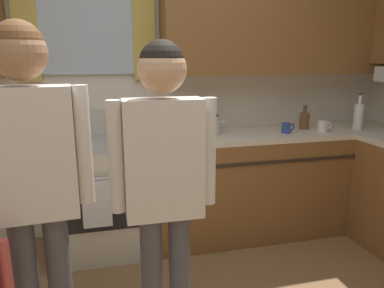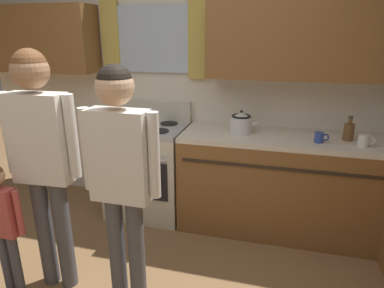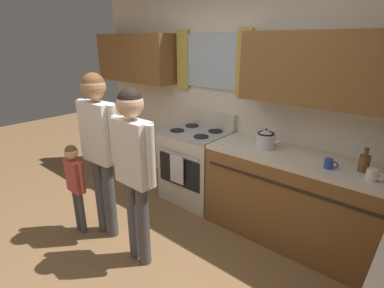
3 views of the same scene
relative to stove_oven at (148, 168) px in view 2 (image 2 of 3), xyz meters
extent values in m
cube|color=silver|center=(0.39, 0.36, 0.83)|extent=(4.60, 0.10, 2.60)
cube|color=silver|center=(-0.01, 0.29, 1.22)|extent=(0.71, 0.03, 0.62)
cube|color=gold|center=(-0.46, 0.28, 1.22)|extent=(0.18, 0.04, 0.72)
cube|color=gold|center=(0.44, 0.28, 1.22)|extent=(0.18, 0.04, 0.72)
cube|color=brown|center=(-1.25, 0.15, 1.22)|extent=(1.32, 0.32, 0.64)
cube|color=brown|center=(1.63, 0.15, 1.22)|extent=(2.13, 0.32, 0.64)
cube|color=brown|center=(1.54, 0.00, -0.04)|extent=(2.31, 0.62, 0.86)
cube|color=beige|center=(1.54, 0.00, 0.41)|extent=(2.31, 0.62, 0.04)
cube|color=#2D2319|center=(1.54, -0.32, 0.25)|extent=(2.19, 0.01, 0.02)
cube|color=beige|center=(0.00, 0.00, -0.04)|extent=(0.74, 0.62, 0.86)
cube|color=black|center=(0.00, -0.32, 0.01)|extent=(0.62, 0.01, 0.36)
cylinder|color=#ADADB2|center=(0.00, -0.34, 0.23)|extent=(0.62, 0.02, 0.02)
cube|color=#ADADB2|center=(0.00, 0.00, 0.41)|extent=(0.74, 0.62, 0.04)
cube|color=beige|center=(0.00, 0.27, 0.53)|extent=(0.74, 0.08, 0.20)
cylinder|color=black|center=(-0.18, -0.14, 0.44)|extent=(0.17, 0.17, 0.01)
cylinder|color=black|center=(0.18, -0.14, 0.44)|extent=(0.17, 0.17, 0.01)
cylinder|color=black|center=(-0.18, 0.13, 0.44)|extent=(0.17, 0.17, 0.01)
cylinder|color=black|center=(0.18, 0.13, 0.44)|extent=(0.17, 0.17, 0.01)
cube|color=silver|center=(0.00, -0.35, 0.05)|extent=(0.20, 0.02, 0.34)
cylinder|color=brown|center=(1.79, 0.01, 0.50)|extent=(0.08, 0.08, 0.14)
cylinder|color=brown|center=(1.79, 0.01, 0.60)|extent=(0.03, 0.03, 0.05)
cylinder|color=#3F382D|center=(1.79, 0.01, 0.63)|extent=(0.04, 0.04, 0.02)
cylinder|color=white|center=(1.87, -0.14, 0.48)|extent=(0.08, 0.08, 0.09)
torus|color=white|center=(1.92, -0.14, 0.49)|extent=(0.07, 0.01, 0.07)
cylinder|color=#2D479E|center=(1.55, -0.11, 0.48)|extent=(0.07, 0.07, 0.08)
torus|color=#2D479E|center=(1.59, -0.11, 0.48)|extent=(0.06, 0.01, 0.06)
cylinder|color=silver|center=(0.90, 0.00, 0.50)|extent=(0.20, 0.20, 0.14)
cone|color=silver|center=(0.90, 0.00, 0.60)|extent=(0.18, 0.18, 0.05)
sphere|color=black|center=(0.90, 0.00, 0.63)|extent=(0.02, 0.02, 0.02)
cone|color=silver|center=(1.03, 0.00, 0.53)|extent=(0.09, 0.04, 0.07)
torus|color=black|center=(0.90, 0.00, 0.59)|extent=(0.17, 0.17, 0.02)
cylinder|color=#4C4C51|center=(-0.17, -1.16, -0.06)|extent=(0.11, 0.11, 0.82)
cylinder|color=#4C4C51|center=(-0.31, -1.17, -0.06)|extent=(0.11, 0.11, 0.82)
cube|color=white|center=(-0.24, -1.16, 0.64)|extent=(0.38, 0.18, 0.58)
cylinder|color=white|center=(-0.02, -1.15, 0.66)|extent=(0.07, 0.07, 0.53)
cylinder|color=white|center=(-0.46, -1.18, 0.66)|extent=(0.07, 0.07, 0.53)
sphere|color=#A87A56|center=(-0.24, -1.16, 1.06)|extent=(0.23, 0.23, 0.23)
sphere|color=brown|center=(-0.24, -1.16, 1.09)|extent=(0.21, 0.21, 0.21)
cylinder|color=#4C4C51|center=(0.40, -1.21, -0.08)|extent=(0.11, 0.11, 0.78)
cylinder|color=#4C4C51|center=(0.26, -1.21, -0.08)|extent=(0.11, 0.11, 0.78)
cube|color=white|center=(0.33, -1.21, 0.59)|extent=(0.36, 0.16, 0.55)
cylinder|color=white|center=(0.55, -1.21, 0.61)|extent=(0.07, 0.07, 0.51)
cylinder|color=white|center=(0.12, -1.21, 0.61)|extent=(0.07, 0.07, 0.51)
sphere|color=#DBAD84|center=(0.33, -1.21, 1.00)|extent=(0.22, 0.22, 0.22)
sphere|color=black|center=(0.33, -1.21, 1.02)|extent=(0.20, 0.20, 0.20)
cylinder|color=#4C4C56|center=(-0.44, -1.33, -0.23)|extent=(0.06, 0.06, 0.47)
cylinder|color=#4C4C56|center=(-0.53, -1.33, -0.23)|extent=(0.06, 0.06, 0.47)
cube|color=#BF4C47|center=(-0.48, -1.33, 0.17)|extent=(0.22, 0.09, 0.34)
cylinder|color=#BF4C47|center=(-0.34, -1.34, 0.19)|extent=(0.04, 0.04, 0.31)
camera|label=1|loc=(0.07, -2.79, 1.05)|focal=33.89mm
camera|label=2|loc=(1.20, -2.87, 1.27)|focal=31.12mm
camera|label=3|loc=(2.17, -2.62, 1.46)|focal=27.75mm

